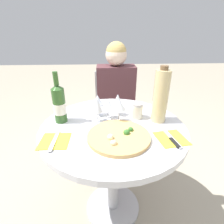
# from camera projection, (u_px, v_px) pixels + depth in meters

# --- Properties ---
(ground_plane) EXTENTS (12.00, 12.00, 0.00)m
(ground_plane) POSITION_uv_depth(u_px,v_px,m) (113.00, 207.00, 1.39)
(ground_plane) COLOR #9E937F
(ground_plane) RESTS_ON ground
(dining_table) EXTENTS (0.87, 0.87, 0.75)m
(dining_table) POSITION_uv_depth(u_px,v_px,m) (113.00, 144.00, 1.12)
(dining_table) COLOR #B2B2B7
(dining_table) RESTS_ON ground_plane
(chair_behind_diner) EXTENTS (0.43, 0.43, 0.86)m
(chair_behind_diner) POSITION_uv_depth(u_px,v_px,m) (115.00, 113.00, 1.96)
(chair_behind_diner) COLOR silver
(chair_behind_diner) RESTS_ON ground_plane
(seated_diner) EXTENTS (0.37, 0.42, 1.18)m
(seated_diner) POSITION_uv_depth(u_px,v_px,m) (116.00, 109.00, 1.78)
(seated_diner) COLOR #512D33
(seated_diner) RESTS_ON ground_plane
(pizza_large) EXTENTS (0.34, 0.34, 0.04)m
(pizza_large) POSITION_uv_depth(u_px,v_px,m) (119.00, 136.00, 0.93)
(pizza_large) COLOR tan
(pizza_large) RESTS_ON dining_table
(wine_bottle) EXTENTS (0.08, 0.08, 0.31)m
(wine_bottle) POSITION_uv_depth(u_px,v_px,m) (59.00, 104.00, 1.06)
(wine_bottle) COLOR #2D5623
(wine_bottle) RESTS_ON dining_table
(tall_carafe) EXTENTS (0.09, 0.09, 0.35)m
(tall_carafe) POSITION_uv_depth(u_px,v_px,m) (161.00, 96.00, 1.04)
(tall_carafe) COLOR tan
(tall_carafe) RESTS_ON dining_table
(sugar_shaker) EXTENTS (0.08, 0.08, 0.10)m
(sugar_shaker) POSITION_uv_depth(u_px,v_px,m) (137.00, 111.00, 1.13)
(sugar_shaker) COLOR silver
(sugar_shaker) RESTS_ON dining_table
(wine_glass_front_right) EXTENTS (0.08, 0.08, 0.15)m
(wine_glass_front_right) POSITION_uv_depth(u_px,v_px,m) (119.00, 105.00, 1.05)
(wine_glass_front_right) COLOR silver
(wine_glass_front_right) RESTS_ON dining_table
(wine_glass_front_left) EXTENTS (0.07, 0.07, 0.15)m
(wine_glass_front_left) POSITION_uv_depth(u_px,v_px,m) (97.00, 106.00, 1.05)
(wine_glass_front_left) COLOR silver
(wine_glass_front_left) RESTS_ON dining_table
(wine_glass_back_right) EXTENTS (0.07, 0.07, 0.15)m
(wine_glass_back_right) POSITION_uv_depth(u_px,v_px,m) (118.00, 100.00, 1.14)
(wine_glass_back_right) COLOR silver
(wine_glass_back_right) RESTS_ON dining_table
(wine_glass_center) EXTENTS (0.07, 0.07, 0.14)m
(wine_glass_center) POSITION_uv_depth(u_px,v_px,m) (108.00, 104.00, 1.10)
(wine_glass_center) COLOR silver
(wine_glass_center) RESTS_ON dining_table
(wine_glass_back_left) EXTENTS (0.07, 0.07, 0.15)m
(wine_glass_back_left) POSITION_uv_depth(u_px,v_px,m) (98.00, 101.00, 1.13)
(wine_glass_back_left) COLOR silver
(wine_glass_back_left) RESTS_ON dining_table
(place_setting_left) EXTENTS (0.15, 0.19, 0.01)m
(place_setting_left) POSITION_uv_depth(u_px,v_px,m) (55.00, 141.00, 0.91)
(place_setting_left) COLOR yellow
(place_setting_left) RESTS_ON dining_table
(place_setting_right) EXTENTS (0.17, 0.19, 0.01)m
(place_setting_right) POSITION_uv_depth(u_px,v_px,m) (171.00, 138.00, 0.93)
(place_setting_right) COLOR yellow
(place_setting_right) RESTS_ON dining_table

